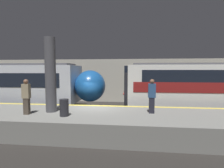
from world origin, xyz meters
TOP-DOWN VIEW (x-y plane):
  - ground_plane at (0.00, 0.00)m, footprint 120.00×120.00m
  - platform at (0.00, -1.99)m, footprint 40.00×3.98m
  - station_rear_barrier at (0.00, 7.11)m, footprint 50.00×0.15m
  - support_pillar_near at (-2.11, -1.99)m, footprint 0.58×0.58m
  - person_waiting at (-3.08, -2.72)m, footprint 0.38×0.24m
  - person_walking at (3.33, -1.73)m, footprint 0.38×0.24m
  - trash_bin at (-1.04, -2.82)m, footprint 0.44×0.44m

SIDE VIEW (x-z plane):
  - ground_plane at x=0.00m, z-range 0.00..0.00m
  - platform at x=0.00m, z-range 0.00..1.05m
  - trash_bin at x=-1.04m, z-range 1.05..1.90m
  - person_walking at x=3.33m, z-range 1.11..2.91m
  - person_waiting at x=-3.08m, z-range 1.11..2.92m
  - station_rear_barrier at x=0.00m, z-range 0.00..4.46m
  - support_pillar_near at x=-2.11m, z-range 1.05..5.08m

